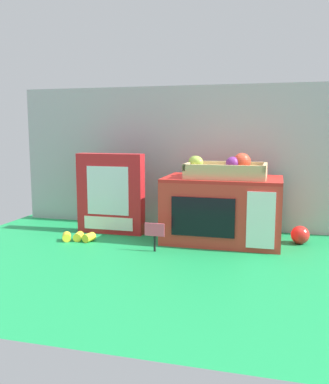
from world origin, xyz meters
TOP-DOWN VIEW (x-y plane):
  - ground_plane at (0.00, 0.00)m, footprint 1.70×1.70m
  - display_back_panel at (0.00, 0.23)m, footprint 1.61×0.03m
  - toy_microwave at (0.13, 0.02)m, footprint 0.43×0.26m
  - food_groups_crate at (0.14, 0.01)m, footprint 0.31×0.19m
  - cookie_set_box at (-0.33, 0.04)m, footprint 0.27×0.06m
  - price_sign at (-0.08, -0.18)m, footprint 0.07×0.01m
  - loose_toy_banana at (-0.40, -0.12)m, footprint 0.13×0.07m
  - loose_toy_apple at (0.41, 0.06)m, footprint 0.07×0.07m

SIDE VIEW (x-z plane):
  - ground_plane at x=0.00m, z-range 0.00..0.00m
  - loose_toy_banana at x=-0.40m, z-range 0.00..0.03m
  - loose_toy_apple at x=0.41m, z-range 0.00..0.07m
  - price_sign at x=-0.08m, z-range 0.02..0.12m
  - toy_microwave at x=0.13m, z-range 0.00..0.24m
  - cookie_set_box at x=-0.33m, z-range 0.00..0.32m
  - food_groups_crate at x=0.14m, z-range 0.22..0.32m
  - display_back_panel at x=0.00m, z-range 0.00..0.60m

